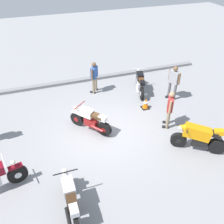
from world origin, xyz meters
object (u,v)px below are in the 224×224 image
at_px(motorcycle_cream_vintage, 90,120).
at_px(person_in_red_shirt, 170,107).
at_px(traffic_cone, 146,103).
at_px(motorcycle_orange_sportbike, 199,137).
at_px(motorcycle_black_cruiser, 140,83).
at_px(person_in_gray_shirt, 174,81).
at_px(person_in_blue_shirt, 94,76).
at_px(motorcycle_silver_cruiser, 71,198).

bearing_deg(motorcycle_cream_vintage, person_in_red_shirt, -144.44).
distance_m(person_in_red_shirt, traffic_cone, 1.66).
bearing_deg(motorcycle_orange_sportbike, person_in_red_shirt, -45.39).
bearing_deg(motorcycle_black_cruiser, person_in_gray_shirt, -114.77).
distance_m(motorcycle_cream_vintage, person_in_gray_shirt, 4.55).
height_order(motorcycle_cream_vintage, person_in_blue_shirt, person_in_blue_shirt).
bearing_deg(motorcycle_orange_sportbike, motorcycle_cream_vintage, -1.54).
bearing_deg(motorcycle_black_cruiser, person_in_red_shirt, -164.92).
bearing_deg(motorcycle_black_cruiser, motorcycle_cream_vintage, 140.41).
bearing_deg(person_in_red_shirt, person_in_blue_shirt, -27.88).
distance_m(person_in_blue_shirt, traffic_cone, 2.94).
distance_m(person_in_red_shirt, person_in_gray_shirt, 2.27).
distance_m(motorcycle_orange_sportbike, person_in_red_shirt, 1.65).
bearing_deg(person_in_gray_shirt, person_in_blue_shirt, -49.95).
distance_m(motorcycle_cream_vintage, motorcycle_black_cruiser, 3.82).
relative_size(motorcycle_silver_cruiser, person_in_gray_shirt, 1.23).
xyz_separation_m(motorcycle_cream_vintage, person_in_blue_shirt, (0.97, 2.92, 0.43)).
distance_m(motorcycle_black_cruiser, person_in_blue_shirt, 2.34).
relative_size(person_in_blue_shirt, person_in_gray_shirt, 0.96).
height_order(motorcycle_orange_sportbike, person_in_gray_shirt, person_in_gray_shirt).
relative_size(motorcycle_cream_vintage, person_in_red_shirt, 0.96).
relative_size(motorcycle_cream_vintage, traffic_cone, 2.99).
distance_m(motorcycle_cream_vintage, person_in_blue_shirt, 3.10).
distance_m(motorcycle_orange_sportbike, person_in_gray_shirt, 3.61).
xyz_separation_m(motorcycle_black_cruiser, person_in_gray_shirt, (1.24, -1.06, 0.45)).
height_order(motorcycle_orange_sportbike, motorcycle_black_cruiser, motorcycle_orange_sportbike).
xyz_separation_m(motorcycle_cream_vintage, person_in_red_shirt, (3.11, -0.77, 0.45)).
height_order(person_in_red_shirt, traffic_cone, person_in_red_shirt).
xyz_separation_m(motorcycle_cream_vintage, motorcycle_silver_cruiser, (-1.43, -3.35, 0.03)).
relative_size(person_in_red_shirt, person_in_gray_shirt, 0.97).
bearing_deg(person_in_blue_shirt, motorcycle_silver_cruiser, 106.26).
xyz_separation_m(motorcycle_black_cruiser, traffic_cone, (-0.34, -1.45, -0.26)).
bearing_deg(person_in_red_shirt, motorcycle_silver_cruiser, 61.59).
xyz_separation_m(person_in_gray_shirt, traffic_cone, (-1.58, -0.39, -0.71)).
bearing_deg(motorcycle_silver_cruiser, motorcycle_black_cruiser, -40.13).
bearing_deg(motorcycle_orange_sportbike, person_in_blue_shirt, -32.06).
distance_m(motorcycle_orange_sportbike, motorcycle_black_cruiser, 4.53).
distance_m(person_in_gray_shirt, traffic_cone, 1.78).
distance_m(motorcycle_cream_vintage, motorcycle_silver_cruiser, 3.64).
distance_m(motorcycle_orange_sportbike, motorcycle_silver_cruiser, 4.97).
bearing_deg(motorcycle_silver_cruiser, person_in_red_shirt, -60.86).
relative_size(motorcycle_black_cruiser, person_in_blue_shirt, 1.26).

